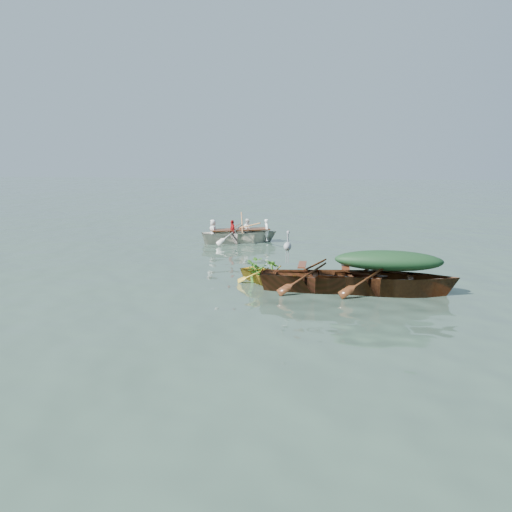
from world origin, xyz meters
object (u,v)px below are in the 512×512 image
(green_tarp_boat, at_px, (387,293))
(rowed_boat, at_px, (240,243))
(heron, at_px, (287,251))
(yellow_dinghy, at_px, (274,285))
(open_wooden_boat, at_px, (323,291))

(green_tarp_boat, bearing_deg, rowed_boat, 37.36)
(green_tarp_boat, height_order, heron, heron)
(yellow_dinghy, xyz_separation_m, rowed_boat, (-2.24, 6.64, 0.00))
(rowed_boat, height_order, heron, heron)
(green_tarp_boat, height_order, open_wooden_boat, green_tarp_boat)
(rowed_boat, xyz_separation_m, heron, (2.57, -6.20, 0.87))
(heron, bearing_deg, green_tarp_boat, -66.04)
(yellow_dinghy, distance_m, open_wooden_boat, 1.43)
(rowed_boat, bearing_deg, open_wooden_boat, -174.68)
(yellow_dinghy, height_order, open_wooden_boat, open_wooden_boat)
(yellow_dinghy, relative_size, heron, 3.31)
(open_wooden_boat, distance_m, heron, 1.60)
(green_tarp_boat, relative_size, open_wooden_boat, 1.07)
(green_tarp_boat, bearing_deg, heron, 72.74)
(yellow_dinghy, xyz_separation_m, green_tarp_boat, (3.02, -0.43, 0.00))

